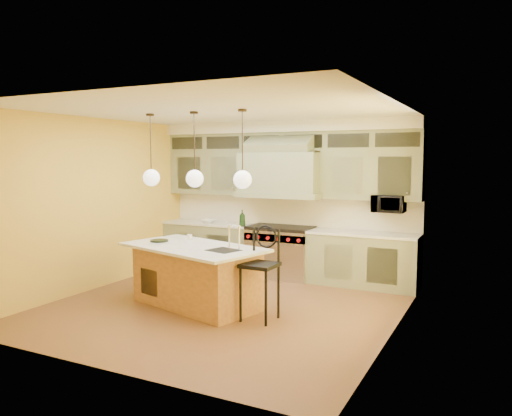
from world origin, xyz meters
The scene contains 18 objects.
floor centered at (0.00, 0.00, 0.00)m, with size 5.00×5.00×0.00m, color brown.
ceiling centered at (0.00, 0.00, 2.90)m, with size 5.00×5.00×0.00m, color white.
wall_back centered at (0.00, 2.50, 1.45)m, with size 5.00×5.00×0.00m, color gold.
wall_front centered at (0.00, -2.50, 1.45)m, with size 5.00×5.00×0.00m, color gold.
wall_left centered at (-2.50, 0.00, 1.45)m, with size 5.00×5.00×0.00m, color gold.
wall_right centered at (2.50, 0.00, 1.45)m, with size 5.00×5.00×0.00m, color gold.
back_cabinetry centered at (0.00, 2.23, 1.43)m, with size 5.00×0.77×2.90m.
range centered at (0.00, 2.14, 0.49)m, with size 1.20×0.74×0.96m.
kitchen_island centered at (-0.40, -0.13, 0.47)m, with size 2.41×1.71×1.35m.
counter_stool centered at (0.76, -0.27, 0.75)m, with size 0.47×0.47×1.30m.
microwave centered at (1.95, 2.25, 1.45)m, with size 0.54×0.37×0.30m, color black.
oil_bottle_a centered at (-0.70, 1.92, 1.10)m, with size 0.12×0.12×0.31m, color black.
oil_bottle_b centered at (-0.70, 1.92, 1.03)m, with size 0.08×0.09×0.19m, color black.
fruit_bowl centered at (-1.54, 2.07, 0.97)m, with size 0.28×0.28×0.07m, color white.
cup centered at (-0.79, 0.30, 0.96)m, with size 0.09×0.09×0.08m, color silver.
pendant_left centered at (-1.20, -0.12, 1.95)m, with size 0.26×0.26×1.11m.
pendant_center centered at (-0.40, -0.12, 1.95)m, with size 0.26×0.26×1.11m.
pendant_right centered at (0.40, -0.12, 1.95)m, with size 0.26×0.26×1.11m.
Camera 1 is at (3.70, -6.31, 2.21)m, focal length 35.00 mm.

